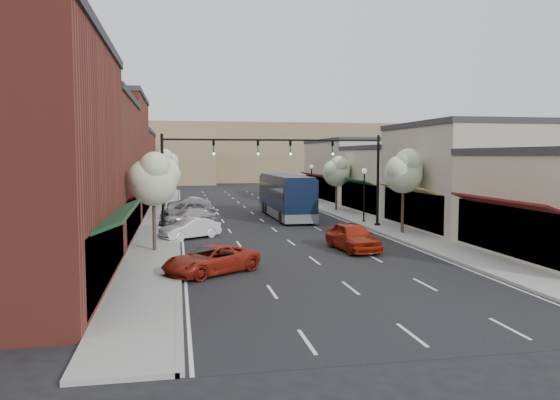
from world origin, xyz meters
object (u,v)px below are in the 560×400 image
signal_mast_left (197,167)px  parked_car_c (188,218)px  tree_left_far (164,164)px  red_hatchback (353,237)px  tree_right_near (404,170)px  parked_car_d (187,210)px  signal_mast_right (348,167)px  parked_car_b (190,228)px  tree_right_far (337,171)px  parked_car_e (189,204)px  lamp_post_far (311,177)px  lamp_post_near (364,186)px  tree_left_near (154,178)px  parked_car_a (211,260)px  coach_bus (285,196)px

signal_mast_left → parked_car_c: size_ratio=1.80×
tree_left_far → red_hatchback: size_ratio=1.29×
tree_right_near → parked_car_c: tree_right_near is taller
red_hatchback → parked_car_d: bearing=112.2°
signal_mast_left → red_hatchback: size_ratio=1.72×
red_hatchback → signal_mast_right: bearing=68.4°
tree_right_near → parked_car_b: size_ratio=1.45×
tree_right_far → parked_car_e: size_ratio=1.29×
lamp_post_far → parked_car_e: size_ratio=1.06×
tree_right_far → lamp_post_near: (-0.55, -9.44, -0.99)m
parked_car_d → parked_car_b: bearing=-25.4°
lamp_post_far → red_hatchback: size_ratio=0.93×
parked_car_b → tree_left_near: bearing=-55.2°
tree_right_far → lamp_post_near: size_ratio=1.22×
lamp_post_near → red_hatchback: 13.09m
tree_right_near → signal_mast_right: bearing=123.9°
parked_car_b → parked_car_c: 6.51m
signal_mast_right → lamp_post_near: size_ratio=1.85×
tree_left_near → parked_car_b: size_ratio=1.38×
lamp_post_near → parked_car_c: 14.22m
tree_left_near → parked_car_b: (2.05, 4.89, -3.54)m
parked_car_a → coach_bus: bearing=125.4°
tree_left_far → lamp_post_near: 22.33m
tree_left_far → parked_car_e: (2.34, -2.96, -3.91)m
signal_mast_left → tree_right_far: size_ratio=1.51×
signal_mast_right → tree_right_far: signal_mast_right is taller
lamp_post_far → coach_bus: size_ratio=0.36×
coach_bus → parked_car_c: size_ratio=2.69×
parked_car_c → tree_left_far: bearing=167.8°
red_hatchback → parked_car_b: (-9.11, 6.27, -0.13)m
tree_right_near → coach_bus: bearing=117.2°
coach_bus → red_hatchback: 17.07m
tree_left_near → parked_car_b: 6.38m
tree_right_near → tree_left_near: (-16.60, -4.00, -0.23)m
coach_bus → tree_right_far: bearing=35.5°
signal_mast_left → tree_left_near: (-2.63, -8.05, -0.40)m
signal_mast_right → parked_car_b: 12.86m
signal_mast_right → parked_car_a: bearing=-128.2°
tree_right_far → tree_left_far: size_ratio=0.89×
parked_car_a → tree_left_near: bearing=169.5°
lamp_post_near → red_hatchback: size_ratio=0.93×
red_hatchback → lamp_post_near: bearing=62.1°
coach_bus → parked_car_d: (-8.55, 0.29, -1.17)m
tree_left_near → tree_right_near: bearing=13.5°
signal_mast_left → parked_car_a: size_ratio=1.74×
tree_left_near → tree_left_far: size_ratio=0.93×
tree_right_near → signal_mast_left: bearing=163.8°
parked_car_a → tree_right_near: bearing=91.3°
lamp_post_near → parked_car_e: (-13.71, 12.48, -2.31)m
lamp_post_far → parked_car_a: lamp_post_far is taller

